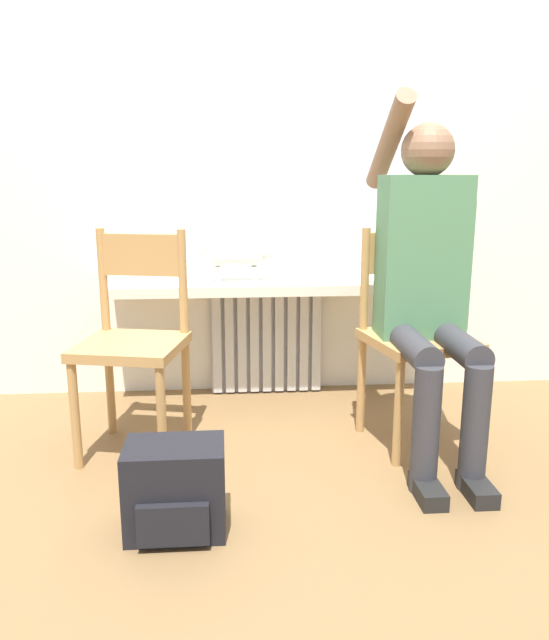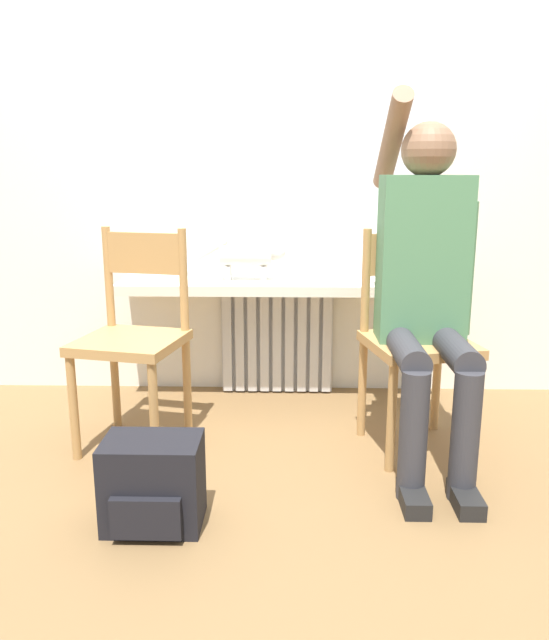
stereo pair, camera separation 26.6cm
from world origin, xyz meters
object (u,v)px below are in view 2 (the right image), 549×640
Objects in this scene: person at (426,278)px; cat at (251,256)px; chair_left at (134,335)px; backpack at (153,484)px; chair_right at (415,337)px.

person is 3.21× the size of cat.
chair_left is 0.63× the size of person.
backpack is (-0.25, -1.22, -0.58)m from cat.
chair_left is at bearing 107.45° from backpack.
person reaches higher than chair_right.
person is 4.56× the size of backpack.
person is at bearing -97.04° from chair_right.
chair_left is 0.78m from cat.
chair_left is 2.02× the size of cat.
chair_right reaches higher than cat.
chair_left is 1.16m from chair_right.
chair_left is at bearing 174.86° from person.
chair_left reaches higher than backpack.
chair_right is 2.87× the size of backpack.
cat is at bearing 136.42° from person.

